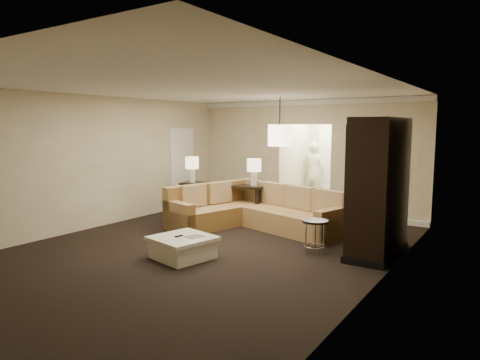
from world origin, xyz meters
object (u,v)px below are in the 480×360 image
Objects in this scene: person at (313,169)px; sectional_sofa at (254,211)px; coffee_table at (183,247)px; drink_table at (315,229)px; console_table at (222,198)px; armoire at (378,190)px.

sectional_sofa is at bearing 90.12° from person.
drink_table reaches higher than coffee_table.
drink_table is 5.03m from person.
console_table is 3.33m from person.
person is at bearing 114.33° from drink_table.
console_table is at bearing 166.38° from armoire.
person reaches higher than drink_table.
drink_table is at bearing -154.34° from armoire.
sectional_sofa is 2.48m from coffee_table.
sectional_sofa is 6.34× the size of drink_table.
coffee_table is 0.47× the size of armoire.
sectional_sofa is 3.32× the size of coffee_table.
person is (0.91, 3.17, 0.47)m from console_table.
armoire is at bearing 122.04° from person.
coffee_table is at bearing -142.70° from armoire.
sectional_sofa is 1.66× the size of console_table.
console_table reaches higher than drink_table.
console_table is at bearing 154.99° from drink_table.
sectional_sofa reaches higher than coffee_table.
armoire is (3.89, -0.94, 0.62)m from console_table.
coffee_table is 3.21m from console_table.
person is (-2.06, 4.56, 0.55)m from drink_table.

